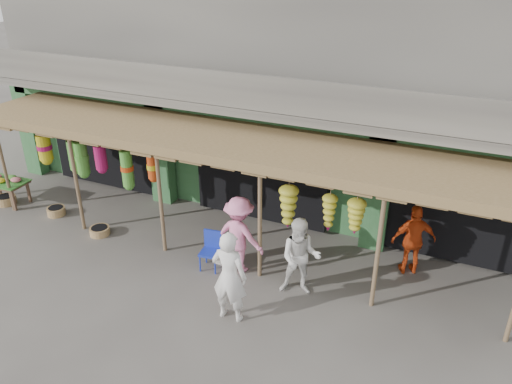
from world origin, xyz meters
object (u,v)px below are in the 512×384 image
at_px(blue_chair, 211,248).
at_px(person_vendor, 413,240).
at_px(person_right, 300,257).
at_px(person_front, 229,277).
at_px(flower_table, 4,182).
at_px(person_shopper, 239,235).

bearing_deg(blue_chair, person_vendor, 14.45).
bearing_deg(person_vendor, person_right, 14.98).
distance_m(blue_chair, person_front, 1.88).
height_order(flower_table, blue_chair, blue_chair).
xyz_separation_m(flower_table, person_shopper, (7.49, -0.24, 0.25)).
xyz_separation_m(blue_chair, person_right, (2.14, -0.07, 0.37)).
xyz_separation_m(person_right, person_shopper, (-1.50, 0.22, 0.04)).
relative_size(flower_table, person_right, 0.80).
height_order(person_right, person_vendor, person_right).
relative_size(blue_chair, person_right, 0.51).
bearing_deg(person_right, flower_table, 160.94).
bearing_deg(person_front, flower_table, -14.93).
distance_m(blue_chair, person_right, 2.17).
relative_size(person_front, person_vendor, 1.16).
bearing_deg(blue_chair, person_shopper, 6.11).
distance_m(person_front, person_vendor, 4.24).
height_order(flower_table, person_vendor, person_vendor).
bearing_deg(flower_table, person_right, -6.18).
bearing_deg(flower_table, blue_chair, -6.51).
bearing_deg(person_right, person_vendor, 24.59).
relative_size(person_vendor, person_shopper, 0.92).
height_order(blue_chair, person_right, person_right).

